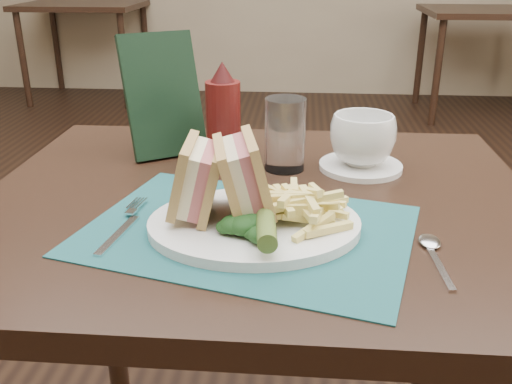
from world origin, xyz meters
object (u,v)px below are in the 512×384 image
Objects in this scene: placemat at (248,230)px; check_presenter at (163,95)px; table_bg_right at (484,63)px; table_bg_left at (88,52)px; table_main at (257,379)px; sandwich_half_b at (229,177)px; sandwich_half_a at (183,178)px; drinking_glass at (285,134)px; saucer at (360,166)px; plate at (254,225)px; ketchup_bottle at (223,113)px; coffee_cup at (362,140)px.

check_presenter reaches higher than placemat.
table_bg_left is at bearing 174.99° from table_bg_right.
sandwich_half_b reaches higher than table_main.
placemat is at bearing -11.05° from sandwich_half_a.
drinking_glass is (0.04, 0.13, 0.44)m from table_main.
placemat is 0.40m from check_presenter.
check_presenter is (-0.10, 0.32, 0.04)m from sandwich_half_a.
table_bg_right is at bearing 67.98° from drinking_glass.
placemat is 2.99× the size of saucer.
saucer is 0.15m from drinking_glass.
drinking_glass reaches higher than table_bg_right.
sandwich_half_a is at bearing 167.26° from plate.
placemat is 3.45× the size of drinking_glass.
sandwich_half_b is 0.63× the size of ketchup_bottle.
ketchup_bottle is at bearing 103.95° from placemat.
coffee_cup is at bearing -62.55° from table_bg_left.
placemat is 0.27m from drinking_glass.
table_main is at bearing -78.01° from check_presenter.
saucer is 1.15× the size of drinking_glass.
plate is 0.26m from drinking_glass.
check_presenter is (-0.20, 0.33, 0.10)m from plate.
ketchup_bottle is at bearing 174.46° from coffee_cup.
sandwich_half_b is (-0.03, -0.11, 0.45)m from table_main.
sandwich_half_b is at bearing 153.86° from plate.
ketchup_bottle reaches higher than table_main.
table_bg_left is at bearing 115.59° from drinking_glass.
sandwich_half_a is (-0.10, 0.01, 0.06)m from plate.
ketchup_bottle is at bearing 87.89° from sandwich_half_b.
saucer is 0.27m from ketchup_bottle.
saucer is (0.21, 0.25, -0.07)m from sandwich_half_b.
placemat is 0.32m from saucer.
check_presenter is at bearing 106.35° from sandwich_half_b.
saucer is at bearing 39.97° from sandwich_half_a.
placemat is 0.31m from ketchup_bottle.
sandwich_half_b reaches higher than table_bg_right.
table_main is at bearing -65.71° from table_bg_left.
saucer is at bearing 0.00° from coffee_cup.
ketchup_bottle is at bearing 114.86° from table_main.
sandwich_half_a is 0.28m from ketchup_bottle.
coffee_cup is (0.18, 0.14, 0.43)m from table_main.
table_main is 2.01× the size of placemat.
sandwich_half_b reaches higher than saucer.
sandwich_half_b is (-1.39, -3.51, 0.45)m from table_bg_right.
sandwich_half_b is (-0.03, 0.01, 0.07)m from placemat.
ketchup_bottle is (-0.12, 0.03, 0.03)m from drinking_glass.
table_main is 6.00× the size of saucer.
sandwich_half_a is at bearing -118.99° from drinking_glass.
table_main is 1.00× the size of table_bg_right.
sandwich_half_b is at bearing -105.82° from table_main.
coffee_cup is at bearing 38.96° from sandwich_half_b.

